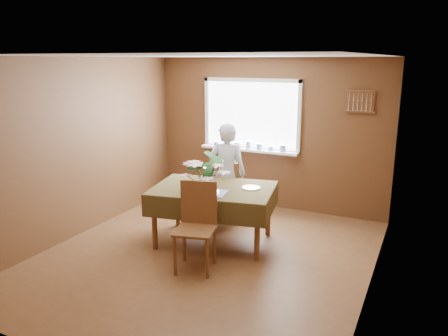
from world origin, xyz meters
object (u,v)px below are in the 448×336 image
at_px(dining_table, 213,194).
at_px(chair_far, 230,188).
at_px(seated_woman, 227,174).
at_px(flower_bouquet, 204,170).
at_px(chair_near, 197,222).

height_order(dining_table, chair_far, chair_far).
bearing_deg(dining_table, seated_woman, 90.00).
bearing_deg(seated_woman, chair_far, -103.07).
relative_size(dining_table, chair_far, 1.86).
xyz_separation_m(dining_table, flower_bouquet, (-0.00, -0.27, 0.40)).
xyz_separation_m(dining_table, chair_near, (0.15, -0.75, -0.12)).
height_order(chair_far, seated_woman, seated_woman).
bearing_deg(flower_bouquet, dining_table, 89.97).
distance_m(seated_woman, flower_bouquet, 1.05).
height_order(dining_table, chair_near, chair_near).
xyz_separation_m(dining_table, chair_far, (-0.14, 0.85, -0.16)).
xyz_separation_m(chair_far, flower_bouquet, (0.14, -1.12, 0.56)).
bearing_deg(seated_woman, dining_table, 86.57).
height_order(dining_table, flower_bouquet, flower_bouquet).
relative_size(seated_woman, flower_bouquet, 2.85).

